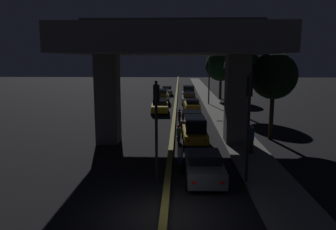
{
  "coord_description": "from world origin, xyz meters",
  "views": [
    {
      "loc": [
        0.58,
        -11.89,
        6.12
      ],
      "look_at": [
        -0.45,
        16.19,
        1.31
      ],
      "focal_mm": 35.0,
      "sensor_mm": 36.0,
      "label": 1
    }
  ],
  "objects": [
    {
      "name": "roadside_tree_kerbside_mid",
      "position": [
        7.28,
        23.86,
        5.11
      ],
      "size": [
        4.06,
        4.06,
        7.17
      ],
      "color": "#2D2116",
      "rests_on": "ground_plane"
    },
    {
      "name": "elevated_overpass",
      "position": [
        0.0,
        11.63,
        6.82
      ],
      "size": [
        13.03,
        13.66,
        8.94
      ],
      "color": "#5B5956",
      "rests_on": "ground_plane"
    },
    {
      "name": "roadside_tree_kerbside_far",
      "position": [
        6.87,
        39.21,
        5.14
      ],
      "size": [
        4.79,
        4.79,
        7.55
      ],
      "color": "#38281C",
      "rests_on": "ground_plane"
    },
    {
      "name": "roadside_tree_kerbside_near",
      "position": [
        7.58,
        12.98,
        4.86
      ],
      "size": [
        3.52,
        3.52,
        6.65
      ],
      "color": "#2D2116",
      "rests_on": "ground_plane"
    },
    {
      "name": "car_taxi_yellow_lead_oncoming",
      "position": [
        -1.71,
        25.2,
        0.77
      ],
      "size": [
        2.16,
        4.74,
        1.45
      ],
      "rotation": [
        0.0,
        0.0,
        -1.52
      ],
      "color": "gold",
      "rests_on": "ground_plane"
    },
    {
      "name": "motorcycle_red_filtering_far",
      "position": [
        0.54,
        18.47,
        0.63
      ],
      "size": [
        0.32,
        1.83,
        1.49
      ],
      "rotation": [
        0.0,
        0.0,
        1.58
      ],
      "color": "black",
      "rests_on": "ground_plane"
    },
    {
      "name": "traffic_light_right_of_median",
      "position": [
        3.88,
        3.76,
        3.74
      ],
      "size": [
        0.3,
        0.49,
        5.5
      ],
      "color": "black",
      "rests_on": "ground_plane"
    },
    {
      "name": "pedestrian_on_sidewalk",
      "position": [
        5.17,
        8.59,
        1.08
      ],
      "size": [
        0.33,
        0.33,
        1.83
      ],
      "color": "#2D261E",
      "rests_on": "sidewalk_right"
    },
    {
      "name": "car_grey_lead",
      "position": [
        1.82,
        4.25,
        0.74
      ],
      "size": [
        2.04,
        4.58,
        1.46
      ],
      "rotation": [
        0.0,
        0.0,
        1.59
      ],
      "color": "#515459",
      "rests_on": "ground_plane"
    },
    {
      "name": "car_black_third",
      "position": [
        1.61,
        17.4,
        0.77
      ],
      "size": [
        2.11,
        4.47,
        1.48
      ],
      "rotation": [
        0.0,
        0.0,
        1.54
      ],
      "color": "black",
      "rests_on": "ground_plane"
    },
    {
      "name": "car_silver_second_oncoming",
      "position": [
        -1.91,
        33.51,
        1.02
      ],
      "size": [
        1.97,
        4.05,
        1.96
      ],
      "rotation": [
        0.0,
        0.0,
        -1.61
      ],
      "color": "gray",
      "rests_on": "ground_plane"
    },
    {
      "name": "motorcycle_black_filtering_mid",
      "position": [
        0.51,
        11.19,
        0.62
      ],
      "size": [
        0.33,
        1.89,
        1.46
      ],
      "rotation": [
        0.0,
        0.0,
        1.54
      ],
      "color": "black",
      "rests_on": "ground_plane"
    },
    {
      "name": "car_taxi_yellow_second",
      "position": [
        1.69,
        11.94,
        0.97
      ],
      "size": [
        1.93,
        4.38,
        1.86
      ],
      "rotation": [
        0.0,
        0.0,
        1.6
      ],
      "color": "gold",
      "rests_on": "ground_plane"
    },
    {
      "name": "sidewalk_right",
      "position": [
        5.1,
        28.0,
        0.07
      ],
      "size": [
        2.63,
        126.0,
        0.14
      ],
      "primitive_type": "cube",
      "color": "slate",
      "rests_on": "ground_plane"
    },
    {
      "name": "motorcycle_blue_filtering_near",
      "position": [
        0.62,
        5.97,
        0.61
      ],
      "size": [
        0.32,
        1.99,
        1.45
      ],
      "rotation": [
        0.0,
        0.0,
        1.58
      ],
      "color": "black",
      "rests_on": "ground_plane"
    },
    {
      "name": "car_taxi_yellow_fourth",
      "position": [
        1.97,
        25.64,
        0.81
      ],
      "size": [
        1.96,
        4.03,
        1.56
      ],
      "rotation": [
        0.0,
        0.0,
        1.62
      ],
      "color": "gold",
      "rests_on": "ground_plane"
    },
    {
      "name": "median_divider",
      "position": [
        0.0,
        35.0,
        0.16
      ],
      "size": [
        0.32,
        126.0,
        0.32
      ],
      "primitive_type": "cube",
      "color": "olive",
      "rests_on": "ground_plane"
    },
    {
      "name": "ground_plane",
      "position": [
        0.0,
        0.0,
        0.0
      ],
      "size": [
        200.0,
        200.0,
        0.0
      ],
      "primitive_type": "plane",
      "color": "black"
    },
    {
      "name": "traffic_light_left_of_median",
      "position": [
        -0.56,
        3.77,
        3.47
      ],
      "size": [
        0.3,
        0.49,
        5.1
      ],
      "color": "black",
      "rests_on": "ground_plane"
    },
    {
      "name": "street_lamp",
      "position": [
        4.05,
        32.08,
        4.81
      ],
      "size": [
        2.85,
        0.32,
        8.04
      ],
      "color": "#2D2D30",
      "rests_on": "ground_plane"
    },
    {
      "name": "car_silver_third_oncoming",
      "position": [
        -1.66,
        44.15,
        0.75
      ],
      "size": [
        2.0,
        4.29,
        1.49
      ],
      "rotation": [
        0.0,
        0.0,
        -1.55
      ],
      "color": "gray",
      "rests_on": "ground_plane"
    },
    {
      "name": "car_silver_sixth",
      "position": [
        1.93,
        39.37,
        1.02
      ],
      "size": [
        2.09,
        4.19,
        1.95
      ],
      "rotation": [
        0.0,
        0.0,
        1.58
      ],
      "color": "gray",
      "rests_on": "ground_plane"
    },
    {
      "name": "car_white_fifth",
      "position": [
        1.83,
        32.98,
        0.79
      ],
      "size": [
        2.01,
        4.74,
        1.55
      ],
      "rotation": [
        0.0,
        0.0,
        1.57
      ],
      "color": "silver",
      "rests_on": "ground_plane"
    }
  ]
}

